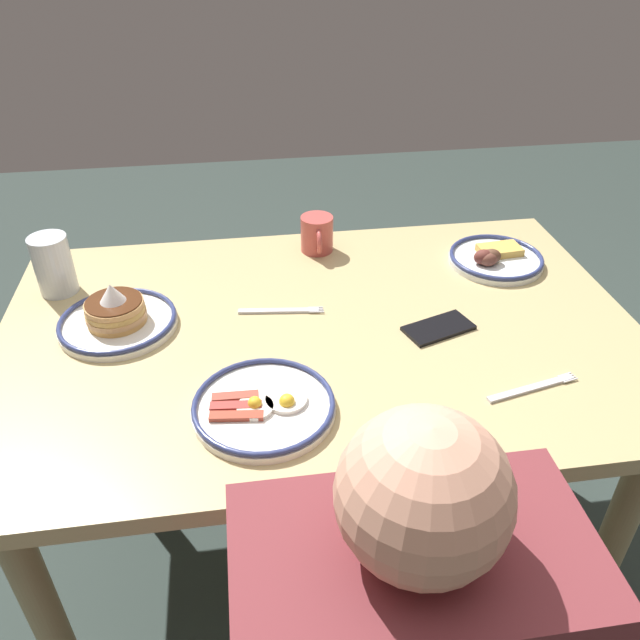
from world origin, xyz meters
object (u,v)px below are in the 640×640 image
object	(u,v)px
plate_center_pancakes	(117,317)
drinking_glass	(54,268)
plate_near_main	(495,258)
fork_near	(533,388)
plate_far_companion	(264,406)
cell_phone	(438,328)
fork_far	(281,311)
coffee_mug	(317,234)

from	to	relation	value
plate_center_pancakes	drinking_glass	bearing A→B (deg)	-48.22
plate_near_main	fork_near	xyz separation A→B (m)	(0.10, 0.46, -0.01)
plate_far_companion	cell_phone	xyz separation A→B (m)	(-0.38, -0.20, -0.01)
plate_near_main	plate_center_pancakes	size ratio (longest dim) A/B	0.93
plate_far_companion	fork_near	size ratio (longest dim) A/B	1.34
plate_center_pancakes	cell_phone	xyz separation A→B (m)	(-0.66, 0.11, -0.02)
fork_far	plate_near_main	bearing A→B (deg)	-165.76
cell_phone	plate_center_pancakes	bearing A→B (deg)	-28.25
coffee_mug	fork_near	xyz separation A→B (m)	(-0.32, 0.59, -0.04)
coffee_mug	drinking_glass	xyz separation A→B (m)	(0.61, 0.11, 0.01)
plate_far_companion	cell_phone	size ratio (longest dim) A/B	1.76
drinking_glass	plate_near_main	bearing A→B (deg)	178.71
coffee_mug	fork_near	world-z (taller)	coffee_mug
fork_near	fork_far	distance (m)	0.54
drinking_glass	cell_phone	world-z (taller)	drinking_glass
fork_near	plate_near_main	bearing A→B (deg)	-102.75
drinking_glass	fork_far	bearing A→B (deg)	161.95
plate_center_pancakes	fork_near	size ratio (longest dim) A/B	1.30
plate_near_main	fork_near	world-z (taller)	plate_near_main
plate_far_companion	fork_far	xyz separation A→B (m)	(-0.06, -0.31, -0.01)
fork_near	plate_far_companion	bearing A→B (deg)	-1.37
drinking_glass	cell_phone	size ratio (longest dim) A/B	0.95
coffee_mug	plate_far_companion	bearing A→B (deg)	72.97
drinking_glass	fork_far	xyz separation A→B (m)	(-0.49, 0.16, -0.06)
fork_far	drinking_glass	bearing A→B (deg)	-18.05
plate_far_companion	cell_phone	world-z (taller)	plate_far_companion
plate_center_pancakes	plate_far_companion	size ratio (longest dim) A/B	0.97
cell_phone	fork_near	xyz separation A→B (m)	(-0.12, 0.21, -0.00)
fork_far	cell_phone	bearing A→B (deg)	160.37
plate_far_companion	plate_near_main	bearing A→B (deg)	-143.21
fork_near	fork_far	bearing A→B (deg)	-36.51
plate_near_main	coffee_mug	distance (m)	0.44
plate_near_main	fork_near	distance (m)	0.47
plate_center_pancakes	plate_far_companion	xyz separation A→B (m)	(-0.28, 0.30, -0.01)
plate_near_main	fork_near	size ratio (longest dim) A/B	1.21
fork_near	fork_far	xyz separation A→B (m)	(0.43, -0.32, 0.00)
plate_far_companion	drinking_glass	xyz separation A→B (m)	(0.43, -0.47, 0.05)
coffee_mug	drinking_glass	world-z (taller)	drinking_glass
cell_phone	fork_near	world-z (taller)	cell_phone
drinking_glass	coffee_mug	bearing A→B (deg)	-169.93
coffee_mug	drinking_glass	size ratio (longest dim) A/B	0.83
coffee_mug	cell_phone	size ratio (longest dim) A/B	0.78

